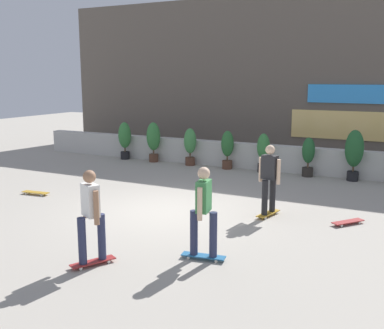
{
  "coord_description": "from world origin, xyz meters",
  "views": [
    {
      "loc": [
        5.49,
        -9.4,
        3.23
      ],
      "look_at": [
        0.0,
        1.5,
        0.9
      ],
      "focal_mm": 42.99,
      "sensor_mm": 36.0,
      "label": 1
    }
  ],
  "objects": [
    {
      "name": "potted_plant_6",
      "position": [
        3.65,
        5.55,
        0.95
      ],
      "size": [
        0.57,
        0.57,
        1.62
      ],
      "color": "black",
      "rests_on": "ground"
    },
    {
      "name": "skateboard_near_camera",
      "position": [
        4.19,
        0.91,
        0.06
      ],
      "size": [
        0.65,
        0.75,
        0.08
      ],
      "color": "maroon",
      "rests_on": "ground"
    },
    {
      "name": "potted_plant_5",
      "position": [
        2.23,
        5.55,
        0.72
      ],
      "size": [
        0.41,
        0.41,
        1.3
      ],
      "color": "#2D2823",
      "rests_on": "ground"
    },
    {
      "name": "potted_plant_3",
      "position": [
        -0.63,
        5.55,
        0.77
      ],
      "size": [
        0.45,
        0.45,
        1.36
      ],
      "color": "brown",
      "rests_on": "ground"
    },
    {
      "name": "building_backdrop",
      "position": [
        0.0,
        10.0,
        3.25
      ],
      "size": [
        20.0,
        2.08,
        6.5
      ],
      "color": "#60564C",
      "rests_on": "ground"
    },
    {
      "name": "planter_wall",
      "position": [
        0.0,
        6.0,
        0.45
      ],
      "size": [
        18.0,
        0.4,
        0.9
      ],
      "primitive_type": "cube",
      "color": "beige",
      "rests_on": "ground"
    },
    {
      "name": "skater_by_wall_left",
      "position": [
        0.56,
        -3.45,
        0.94
      ],
      "size": [
        0.55,
        0.8,
        1.7
      ],
      "color": "maroon",
      "rests_on": "ground"
    },
    {
      "name": "potted_plant_2",
      "position": [
        -2.12,
        5.55,
        0.79
      ],
      "size": [
        0.46,
        0.46,
        1.38
      ],
      "color": "brown",
      "rests_on": "ground"
    },
    {
      "name": "skateboard_aside",
      "position": [
        -4.01,
        -0.26,
        0.06
      ],
      "size": [
        0.82,
        0.29,
        0.08
      ],
      "color": "#BF8C26",
      "rests_on": "ground"
    },
    {
      "name": "potted_plant_1",
      "position": [
        -3.7,
        5.55,
        0.89
      ],
      "size": [
        0.53,
        0.53,
        1.53
      ],
      "color": "brown",
      "rests_on": "ground"
    },
    {
      "name": "skater_far_right",
      "position": [
        2.16,
        -2.34,
        0.94
      ],
      "size": [
        0.82,
        0.55,
        1.7
      ],
      "color": "#266699",
      "rests_on": "ground"
    },
    {
      "name": "ground_plane",
      "position": [
        0.0,
        0.0,
        0.0
      ],
      "size": [
        48.0,
        48.0,
        0.0
      ],
      "primitive_type": "plane",
      "color": "#A8A093"
    },
    {
      "name": "potted_plant_0",
      "position": [
        -5.03,
        5.55,
        0.85
      ],
      "size": [
        0.5,
        0.5,
        1.47
      ],
      "color": "black",
      "rests_on": "ground"
    },
    {
      "name": "skater_by_wall_right",
      "position": [
        2.41,
        0.72,
        0.94
      ],
      "size": [
        0.55,
        0.82,
        1.7
      ],
      "color": "#BF8C26",
      "rests_on": "ground"
    },
    {
      "name": "potted_plant_4",
      "position": [
        0.69,
        5.55,
        0.75
      ],
      "size": [
        0.44,
        0.44,
        1.34
      ],
      "color": "black",
      "rests_on": "ground"
    }
  ]
}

